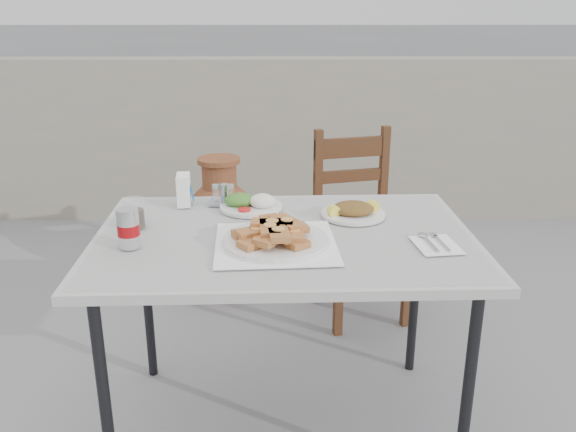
{
  "coord_description": "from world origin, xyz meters",
  "views": [
    {
      "loc": [
        -0.09,
        -2.04,
        1.6
      ],
      "look_at": [
        -0.08,
        0.03,
        0.87
      ],
      "focal_mm": 38.0,
      "sensor_mm": 36.0,
      "label": 1
    }
  ],
  "objects_px": {
    "cola_glass": "(135,215)",
    "pide_plate": "(276,234)",
    "napkin_holder": "(184,190)",
    "soda_can": "(128,228)",
    "condiment_caddy": "(224,197)",
    "salad_chopped_plate": "(353,211)",
    "chair": "(359,223)",
    "salad_rice_plate": "(250,203)",
    "terracotta_urn": "(221,230)",
    "cafe_table": "(284,248)"
  },
  "relations": [
    {
      "from": "chair",
      "to": "cola_glass",
      "type": "bearing_deg",
      "value": -150.6
    },
    {
      "from": "cafe_table",
      "to": "soda_can",
      "type": "bearing_deg",
      "value": -167.01
    },
    {
      "from": "pide_plate",
      "to": "salad_rice_plate",
      "type": "height_order",
      "value": "pide_plate"
    },
    {
      "from": "salad_chopped_plate",
      "to": "terracotta_urn",
      "type": "distance_m",
      "value": 1.29
    },
    {
      "from": "condiment_caddy",
      "to": "napkin_holder",
      "type": "bearing_deg",
      "value": -175.93
    },
    {
      "from": "cola_glass",
      "to": "terracotta_urn",
      "type": "relative_size",
      "value": 0.14
    },
    {
      "from": "cola_glass",
      "to": "napkin_holder",
      "type": "distance_m",
      "value": 0.29
    },
    {
      "from": "salad_chopped_plate",
      "to": "terracotta_urn",
      "type": "relative_size",
      "value": 0.31
    },
    {
      "from": "soda_can",
      "to": "napkin_holder",
      "type": "xyz_separation_m",
      "value": [
        0.11,
        0.45,
        -0.0
      ]
    },
    {
      "from": "soda_can",
      "to": "cola_glass",
      "type": "xyz_separation_m",
      "value": [
        -0.02,
        0.19,
        -0.02
      ]
    },
    {
      "from": "salad_rice_plate",
      "to": "soda_can",
      "type": "distance_m",
      "value": 0.55
    },
    {
      "from": "soda_can",
      "to": "condiment_caddy",
      "type": "bearing_deg",
      "value": 59.09
    },
    {
      "from": "soda_can",
      "to": "condiment_caddy",
      "type": "xyz_separation_m",
      "value": [
        0.27,
        0.46,
        -0.04
      ]
    },
    {
      "from": "pide_plate",
      "to": "condiment_caddy",
      "type": "bearing_deg",
      "value": 116.33
    },
    {
      "from": "salad_rice_plate",
      "to": "soda_can",
      "type": "bearing_deg",
      "value": -134.17
    },
    {
      "from": "salad_rice_plate",
      "to": "condiment_caddy",
      "type": "height_order",
      "value": "condiment_caddy"
    },
    {
      "from": "cafe_table",
      "to": "condiment_caddy",
      "type": "distance_m",
      "value": 0.43
    },
    {
      "from": "pide_plate",
      "to": "soda_can",
      "type": "bearing_deg",
      "value": -177.45
    },
    {
      "from": "pide_plate",
      "to": "chair",
      "type": "height_order",
      "value": "chair"
    },
    {
      "from": "cafe_table",
      "to": "condiment_caddy",
      "type": "relative_size",
      "value": 11.13
    },
    {
      "from": "salad_rice_plate",
      "to": "chair",
      "type": "distance_m",
      "value": 0.92
    },
    {
      "from": "cafe_table",
      "to": "condiment_caddy",
      "type": "height_order",
      "value": "condiment_caddy"
    },
    {
      "from": "terracotta_urn",
      "to": "cafe_table",
      "type": "bearing_deg",
      "value": -73.48
    },
    {
      "from": "pide_plate",
      "to": "chair",
      "type": "distance_m",
      "value": 1.19
    },
    {
      "from": "salad_chopped_plate",
      "to": "napkin_holder",
      "type": "bearing_deg",
      "value": 168.19
    },
    {
      "from": "salad_chopped_plate",
      "to": "condiment_caddy",
      "type": "bearing_deg",
      "value": 163.46
    },
    {
      "from": "pide_plate",
      "to": "cola_glass",
      "type": "height_order",
      "value": "cola_glass"
    },
    {
      "from": "pide_plate",
      "to": "napkin_holder",
      "type": "bearing_deg",
      "value": 131.48
    },
    {
      "from": "salad_chopped_plate",
      "to": "cafe_table",
      "type": "bearing_deg",
      "value": -144.78
    },
    {
      "from": "pide_plate",
      "to": "condiment_caddy",
      "type": "height_order",
      "value": "condiment_caddy"
    },
    {
      "from": "cola_glass",
      "to": "pide_plate",
      "type": "bearing_deg",
      "value": -17.78
    },
    {
      "from": "cola_glass",
      "to": "napkin_holder",
      "type": "xyz_separation_m",
      "value": [
        0.14,
        0.26,
        0.01
      ]
    },
    {
      "from": "condiment_caddy",
      "to": "salad_chopped_plate",
      "type": "bearing_deg",
      "value": -16.54
    },
    {
      "from": "cafe_table",
      "to": "salad_rice_plate",
      "type": "bearing_deg",
      "value": 116.1
    },
    {
      "from": "terracotta_urn",
      "to": "soda_can",
      "type": "bearing_deg",
      "value": -96.87
    },
    {
      "from": "salad_rice_plate",
      "to": "terracotta_urn",
      "type": "distance_m",
      "value": 1.07
    },
    {
      "from": "salad_rice_plate",
      "to": "chair",
      "type": "xyz_separation_m",
      "value": [
        0.52,
        0.68,
        -0.34
      ]
    },
    {
      "from": "salad_chopped_plate",
      "to": "soda_can",
      "type": "distance_m",
      "value": 0.84
    },
    {
      "from": "cola_glass",
      "to": "chair",
      "type": "distance_m",
      "value": 1.34
    },
    {
      "from": "pide_plate",
      "to": "salad_rice_plate",
      "type": "relative_size",
      "value": 1.75
    },
    {
      "from": "salad_chopped_plate",
      "to": "condiment_caddy",
      "type": "distance_m",
      "value": 0.53
    },
    {
      "from": "pide_plate",
      "to": "cola_glass",
      "type": "bearing_deg",
      "value": 162.22
    },
    {
      "from": "pide_plate",
      "to": "cola_glass",
      "type": "xyz_separation_m",
      "value": [
        -0.51,
        0.16,
        0.01
      ]
    },
    {
      "from": "pide_plate",
      "to": "salad_chopped_plate",
      "type": "height_order",
      "value": "pide_plate"
    },
    {
      "from": "salad_chopped_plate",
      "to": "chair",
      "type": "relative_size",
      "value": 0.25
    },
    {
      "from": "pide_plate",
      "to": "salad_rice_plate",
      "type": "bearing_deg",
      "value": 105.77
    },
    {
      "from": "chair",
      "to": "pide_plate",
      "type": "bearing_deg",
      "value": -125.94
    },
    {
      "from": "soda_can",
      "to": "salad_rice_plate",
      "type": "bearing_deg",
      "value": 45.83
    },
    {
      "from": "condiment_caddy",
      "to": "salad_rice_plate",
      "type": "bearing_deg",
      "value": -29.46
    },
    {
      "from": "salad_chopped_plate",
      "to": "terracotta_urn",
      "type": "height_order",
      "value": "salad_chopped_plate"
    }
  ]
}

